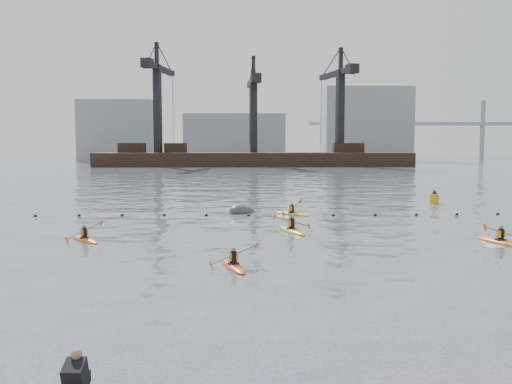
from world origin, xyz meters
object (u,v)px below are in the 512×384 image
kayaker_5 (292,213)px  mooring_buoy (243,213)px  kayaker_0 (233,265)px  kayaker_2 (85,239)px  kayaker_3 (292,230)px  kayaker_4 (501,241)px  nav_buoy (434,199)px

kayaker_5 → mooring_buoy: kayaker_5 is taller
kayaker_0 → kayaker_2: 10.24m
kayaker_2 → kayaker_3: 11.52m
kayaker_2 → kayaker_3: (11.21, 2.64, 0.01)m
mooring_buoy → kayaker_5: bearing=-20.2°
kayaker_2 → mooring_buoy: (8.34, 11.52, -0.09)m
kayaker_2 → kayaker_5: size_ratio=1.02×
kayaker_4 → kayaker_5: size_ratio=1.27×
kayaker_0 → kayaker_5: bearing=61.0°
kayaker_4 → mooring_buoy: bearing=-62.7°
kayaker_0 → nav_buoy: bearing=38.7°
kayaker_0 → mooring_buoy: size_ratio=1.27×
kayaker_2 → kayaker_4: (21.65, -1.28, 0.01)m
kayaker_4 → nav_buoy: (2.99, 18.20, 0.33)m
kayaker_0 → kayaker_3: (3.23, 9.05, 0.01)m
mooring_buoy → nav_buoy: size_ratio=1.67×
kayaker_5 → mooring_buoy: size_ratio=1.11×
kayaker_2 → mooring_buoy: bearing=14.7°
nav_buoy → kayaker_3: bearing=-133.2°
kayaker_2 → mooring_buoy: 14.22m
kayaker_3 → mooring_buoy: (-2.87, 8.88, -0.11)m
kayaker_5 → nav_buoy: 14.39m
kayaker_4 → kayaker_2: bearing=-22.2°
mooring_buoy → nav_buoy: nav_buoy is taller
kayaker_0 → mooring_buoy: bearing=73.1°
nav_buoy → kayaker_5: bearing=-152.2°
kayaker_5 → mooring_buoy: bearing=113.8°
kayaker_0 → kayaker_2: size_ratio=1.13×
kayaker_3 → mooring_buoy: bearing=89.5°
kayaker_5 → nav_buoy: size_ratio=1.85×
kayaker_0 → kayaker_4: bearing=4.8°
kayaker_2 → kayaker_4: 21.68m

